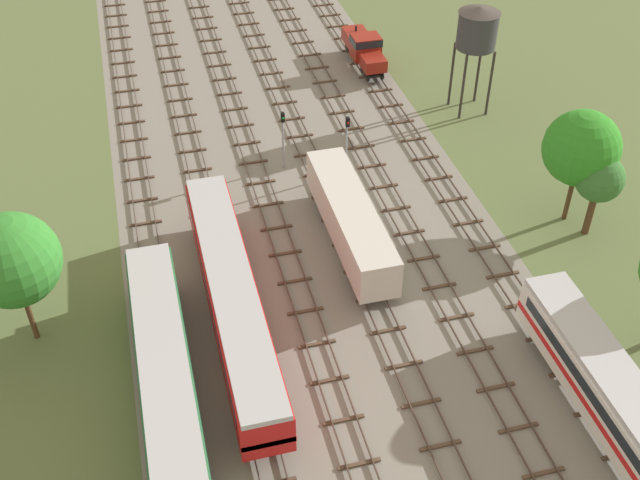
% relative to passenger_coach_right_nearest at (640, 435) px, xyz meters
% --- Properties ---
extents(ground_plane, '(480.00, 480.00, 0.00)m').
position_rel_passenger_coach_right_nearest_xyz_m(ground_plane, '(-11.61, 34.13, -2.61)').
color(ground_plane, '#5B6B3D').
extents(ballast_bed, '(27.22, 176.00, 0.01)m').
position_rel_passenger_coach_right_nearest_xyz_m(ballast_bed, '(-11.61, 34.13, -2.61)').
color(ballast_bed, gray).
rests_on(ballast_bed, ground).
extents(track_far_left, '(2.40, 126.00, 0.29)m').
position_rel_passenger_coach_right_nearest_xyz_m(track_far_left, '(-23.22, 35.13, -2.48)').
color(track_far_left, '#47382D').
rests_on(track_far_left, ground).
extents(track_left, '(2.40, 126.00, 0.29)m').
position_rel_passenger_coach_right_nearest_xyz_m(track_left, '(-18.57, 35.13, -2.48)').
color(track_left, '#47382D').
rests_on(track_left, ground).
extents(track_centre_left, '(2.40, 126.00, 0.29)m').
position_rel_passenger_coach_right_nearest_xyz_m(track_centre_left, '(-13.93, 35.13, -2.48)').
color(track_centre_left, '#47382D').
rests_on(track_centre_left, ground).
extents(track_centre, '(2.40, 126.00, 0.29)m').
position_rel_passenger_coach_right_nearest_xyz_m(track_centre, '(-9.29, 35.13, -2.48)').
color(track_centre, '#47382D').
rests_on(track_centre, ground).
extents(track_centre_right, '(2.40, 126.00, 0.29)m').
position_rel_passenger_coach_right_nearest_xyz_m(track_centre_right, '(-4.64, 35.13, -2.48)').
color(track_centre_right, '#47382D').
rests_on(track_centre_right, ground).
extents(track_right, '(2.40, 126.00, 0.29)m').
position_rel_passenger_coach_right_nearest_xyz_m(track_right, '(-0.00, 35.13, -2.48)').
color(track_right, '#47382D').
rests_on(track_right, ground).
extents(passenger_coach_right_nearest, '(2.96, 22.00, 3.80)m').
position_rel_passenger_coach_right_nearest_xyz_m(passenger_coach_right_nearest, '(0.00, 0.00, 0.00)').
color(passenger_coach_right_nearest, white).
rests_on(passenger_coach_right_nearest, ground).
extents(diesel_railcar_far_left_near, '(2.96, 20.50, 3.80)m').
position_rel_passenger_coach_right_nearest_xyz_m(diesel_railcar_far_left_near, '(-23.22, 9.87, -0.02)').
color(diesel_railcar_far_left_near, '#286638').
rests_on(diesel_railcar_far_left_near, ground).
extents(passenger_coach_left_mid, '(2.96, 22.00, 3.80)m').
position_rel_passenger_coach_right_nearest_xyz_m(passenger_coach_left_mid, '(-18.57, 15.55, 0.00)').
color(passenger_coach_left_mid, red).
rests_on(passenger_coach_left_mid, ground).
extents(freight_boxcar_centre_midfar, '(2.87, 14.00, 3.60)m').
position_rel_passenger_coach_right_nearest_xyz_m(freight_boxcar_centre_midfar, '(-9.28, 21.29, -0.16)').
color(freight_boxcar_centre_midfar, beige).
rests_on(freight_boxcar_centre_midfar, ground).
extents(shunter_loco_right_far, '(2.74, 8.46, 3.10)m').
position_rel_passenger_coach_right_nearest_xyz_m(shunter_loco_right_far, '(-0.00, 47.95, -0.60)').
color(shunter_loco_right_far, maroon).
rests_on(shunter_loco_right_far, ground).
extents(water_tower, '(3.59, 3.59, 9.71)m').
position_rel_passenger_coach_right_nearest_xyz_m(water_tower, '(6.59, 37.40, 5.15)').
color(water_tower, '#2D2826').
rests_on(water_tower, ground).
extents(signal_post_nearest, '(0.28, 0.47, 5.36)m').
position_rel_passenger_coach_right_nearest_xyz_m(signal_post_nearest, '(-6.97, 30.23, 0.79)').
color(signal_post_nearest, gray).
rests_on(signal_post_nearest, ground).
extents(signal_post_near, '(0.28, 0.47, 5.27)m').
position_rel_passenger_coach_right_nearest_xyz_m(signal_post_near, '(-11.61, 32.36, 0.74)').
color(signal_post_near, gray).
rests_on(signal_post_near, ground).
extents(lineside_tree_0, '(5.67, 5.67, 9.20)m').
position_rel_passenger_coach_right_nearest_xyz_m(lineside_tree_0, '(-30.79, 17.75, 3.74)').
color(lineside_tree_0, '#4C331E').
rests_on(lineside_tree_0, ground).
extents(lineside_tree_3, '(3.45, 3.45, 6.56)m').
position_rel_passenger_coach_right_nearest_xyz_m(lineside_tree_3, '(7.88, 18.48, 2.15)').
color(lineside_tree_3, '#4C331E').
rests_on(lineside_tree_3, ground).
extents(lineside_tree_4, '(5.46, 5.46, 8.93)m').
position_rel_passenger_coach_right_nearest_xyz_m(lineside_tree_4, '(7.23, 20.41, 3.57)').
color(lineside_tree_4, '#4C331E').
rests_on(lineside_tree_4, ground).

